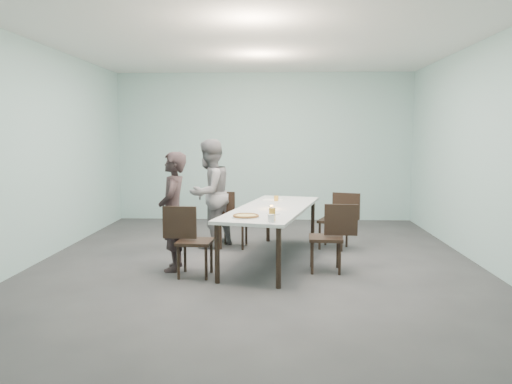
{
  "coord_description": "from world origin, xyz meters",
  "views": [
    {
      "loc": [
        0.28,
        -6.74,
        1.74
      ],
      "look_at": [
        0.0,
        -0.26,
        1.0
      ],
      "focal_mm": 35.0,
      "sensor_mm": 36.0,
      "label": 1
    }
  ],
  "objects_px": {
    "table": "(272,211)",
    "side_plate": "(273,214)",
    "diner_near": "(173,211)",
    "pizza": "(246,216)",
    "amber_tumbler": "(276,198)",
    "beer_glass": "(272,214)",
    "chair_far_left": "(229,215)",
    "chair_far_right": "(339,216)",
    "diner_far": "(210,193)",
    "tealight": "(271,207)",
    "chair_near_right": "(332,233)",
    "water_tumbler": "(271,218)",
    "chair_near_left": "(189,236)"
  },
  "relations": [
    {
      "from": "table",
      "to": "side_plate",
      "type": "height_order",
      "value": "side_plate"
    },
    {
      "from": "diner_near",
      "to": "pizza",
      "type": "distance_m",
      "value": 1.02
    },
    {
      "from": "diner_near",
      "to": "amber_tumbler",
      "type": "bearing_deg",
      "value": 129.86
    },
    {
      "from": "beer_glass",
      "to": "chair_far_left",
      "type": "bearing_deg",
      "value": 110.1
    },
    {
      "from": "chair_far_right",
      "to": "beer_glass",
      "type": "relative_size",
      "value": 5.8
    },
    {
      "from": "diner_far",
      "to": "tealight",
      "type": "distance_m",
      "value": 1.38
    },
    {
      "from": "chair_far_right",
      "to": "chair_near_right",
      "type": "bearing_deg",
      "value": 100.0
    },
    {
      "from": "pizza",
      "to": "tealight",
      "type": "relative_size",
      "value": 6.07
    },
    {
      "from": "pizza",
      "to": "water_tumbler",
      "type": "distance_m",
      "value": 0.43
    },
    {
      "from": "chair_near_right",
      "to": "side_plate",
      "type": "height_order",
      "value": "chair_near_right"
    },
    {
      "from": "pizza",
      "to": "side_plate",
      "type": "xyz_separation_m",
      "value": [
        0.33,
        0.3,
        -0.01
      ]
    },
    {
      "from": "table",
      "to": "water_tumbler",
      "type": "xyz_separation_m",
      "value": [
        -0.0,
        -1.19,
        0.1
      ]
    },
    {
      "from": "beer_glass",
      "to": "water_tumbler",
      "type": "height_order",
      "value": "beer_glass"
    },
    {
      "from": "chair_far_left",
      "to": "table",
      "type": "bearing_deg",
      "value": -43.75
    },
    {
      "from": "pizza",
      "to": "beer_glass",
      "type": "xyz_separation_m",
      "value": [
        0.32,
        -0.21,
        0.06
      ]
    },
    {
      "from": "chair_near_right",
      "to": "beer_glass",
      "type": "height_order",
      "value": "beer_glass"
    },
    {
      "from": "side_plate",
      "to": "water_tumbler",
      "type": "height_order",
      "value": "water_tumbler"
    },
    {
      "from": "chair_far_right",
      "to": "amber_tumbler",
      "type": "height_order",
      "value": "chair_far_right"
    },
    {
      "from": "chair_near_left",
      "to": "chair_near_right",
      "type": "relative_size",
      "value": 1.0
    },
    {
      "from": "table",
      "to": "amber_tumbler",
      "type": "relative_size",
      "value": 34.2
    },
    {
      "from": "beer_glass",
      "to": "chair_near_right",
      "type": "bearing_deg",
      "value": 37.22
    },
    {
      "from": "chair_far_left",
      "to": "chair_far_right",
      "type": "distance_m",
      "value": 1.7
    },
    {
      "from": "water_tumbler",
      "to": "pizza",
      "type": "bearing_deg",
      "value": 135.41
    },
    {
      "from": "table",
      "to": "side_plate",
      "type": "distance_m",
      "value": 0.59
    },
    {
      "from": "chair_far_right",
      "to": "water_tumbler",
      "type": "height_order",
      "value": "chair_far_right"
    },
    {
      "from": "table",
      "to": "diner_far",
      "type": "height_order",
      "value": "diner_far"
    },
    {
      "from": "diner_near",
      "to": "beer_glass",
      "type": "height_order",
      "value": "diner_near"
    },
    {
      "from": "pizza",
      "to": "beer_glass",
      "type": "bearing_deg",
      "value": -33.09
    },
    {
      "from": "chair_far_left",
      "to": "chair_near_right",
      "type": "relative_size",
      "value": 1.0
    },
    {
      "from": "diner_far",
      "to": "beer_glass",
      "type": "bearing_deg",
      "value": 58.79
    },
    {
      "from": "chair_far_left",
      "to": "side_plate",
      "type": "xyz_separation_m",
      "value": [
        0.71,
        -1.4,
        0.25
      ]
    },
    {
      "from": "water_tumbler",
      "to": "chair_far_right",
      "type": "bearing_deg",
      "value": 62.73
    },
    {
      "from": "chair_far_left",
      "to": "amber_tumbler",
      "type": "xyz_separation_m",
      "value": [
        0.74,
        -0.15,
        0.29
      ]
    },
    {
      "from": "pizza",
      "to": "chair_far_left",
      "type": "bearing_deg",
      "value": 102.59
    },
    {
      "from": "chair_far_left",
      "to": "diner_near",
      "type": "relative_size",
      "value": 0.57
    },
    {
      "from": "chair_far_left",
      "to": "chair_near_right",
      "type": "xyz_separation_m",
      "value": [
        1.46,
        -1.33,
        0.0
      ]
    },
    {
      "from": "diner_near",
      "to": "amber_tumbler",
      "type": "height_order",
      "value": "diner_near"
    },
    {
      "from": "chair_near_right",
      "to": "side_plate",
      "type": "relative_size",
      "value": 4.83
    },
    {
      "from": "chair_near_right",
      "to": "pizza",
      "type": "xyz_separation_m",
      "value": [
        -1.08,
        -0.37,
        0.27
      ]
    },
    {
      "from": "chair_far_right",
      "to": "diner_far",
      "type": "height_order",
      "value": "diner_far"
    },
    {
      "from": "chair_far_left",
      "to": "pizza",
      "type": "bearing_deg",
      "value": -71.42
    },
    {
      "from": "table",
      "to": "diner_near",
      "type": "xyz_separation_m",
      "value": [
        -1.27,
        -0.53,
        0.07
      ]
    },
    {
      "from": "beer_glass",
      "to": "amber_tumbler",
      "type": "bearing_deg",
      "value": 88.63
    },
    {
      "from": "water_tumbler",
      "to": "diner_far",
      "type": "bearing_deg",
      "value": 115.92
    },
    {
      "from": "table",
      "to": "chair_near_left",
      "type": "xyz_separation_m",
      "value": [
        -1.03,
        -0.81,
        -0.19
      ]
    },
    {
      "from": "diner_near",
      "to": "side_plate",
      "type": "distance_m",
      "value": 1.29
    },
    {
      "from": "chair_far_right",
      "to": "pizza",
      "type": "xyz_separation_m",
      "value": [
        -1.32,
        -1.66,
        0.27
      ]
    },
    {
      "from": "diner_far",
      "to": "side_plate",
      "type": "distance_m",
      "value": 1.74
    },
    {
      "from": "chair_near_right",
      "to": "amber_tumbler",
      "type": "xyz_separation_m",
      "value": [
        -0.72,
        1.19,
        0.29
      ]
    },
    {
      "from": "diner_near",
      "to": "tealight",
      "type": "height_order",
      "value": "diner_near"
    }
  ]
}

